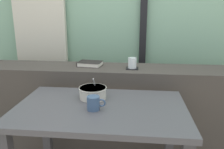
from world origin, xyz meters
TOP-DOWN VIEW (x-y plane):
  - curtain_left_panel at (-0.85, 1.07)m, footprint 0.56×0.06m
  - window_divider_post at (0.25, 1.10)m, footprint 0.07×0.05m
  - dark_console_ledge at (0.00, 0.55)m, footprint 2.80×0.37m
  - breakfast_table at (-0.03, -0.05)m, footprint 1.06×0.66m
  - coaster_square at (0.15, 0.52)m, footprint 0.10×0.10m
  - juice_glass at (0.15, 0.52)m, footprint 0.07×0.07m
  - closed_book at (-0.22, 0.58)m, footprint 0.22×0.17m
  - soup_bowl at (-0.10, 0.08)m, footprint 0.19×0.19m
  - ceramic_mug at (-0.06, -0.10)m, footprint 0.11×0.08m

SIDE VIEW (x-z plane):
  - dark_console_ledge at x=0.00m, z-range 0.00..0.79m
  - breakfast_table at x=-0.03m, z-range 0.23..0.92m
  - soup_bowl at x=-0.10m, z-range 0.65..0.80m
  - ceramic_mug at x=-0.06m, z-range 0.69..0.77m
  - coaster_square at x=0.15m, z-range 0.79..0.79m
  - closed_book at x=-0.22m, z-range 0.79..0.82m
  - juice_glass at x=0.15m, z-range 0.79..0.88m
  - curtain_left_panel at x=-0.85m, z-range 0.00..2.50m
  - window_divider_post at x=0.25m, z-range 0.00..2.60m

